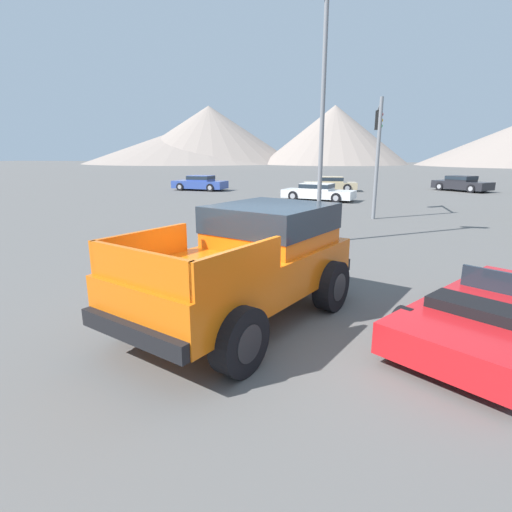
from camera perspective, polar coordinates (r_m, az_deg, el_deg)
The scene contains 10 objects.
ground_plane at distance 6.83m, azimuth 0.11°, elevation -10.38°, with size 320.00×320.00×0.00m, color #5B5956.
orange_pickup_truck at distance 7.01m, azimuth -0.58°, elevation -0.08°, with size 3.59×5.16×1.97m.
red_convertible_car at distance 7.34m, azimuth 31.20°, elevation -7.32°, with size 3.86×4.55×1.00m.
parked_car_blue at distance 33.55m, azimuth -7.99°, elevation 10.32°, with size 4.55×2.21×1.20m.
parked_car_tan at distance 33.14m, azimuth 10.59°, elevation 10.12°, with size 4.32×2.26×1.15m.
parked_car_dark at distance 36.47m, azimuth 27.31°, elevation 9.21°, with size 4.35×4.33×1.21m.
parked_car_white at distance 26.06m, azimuth 8.83°, elevation 9.07°, with size 4.77×2.66×1.09m.
traffic_light_main at distance 20.12m, azimuth 17.05°, elevation 15.95°, with size 0.38×3.14×5.25m.
street_lamp_post at distance 13.26m, azimuth 9.55°, elevation 21.25°, with size 0.90×0.24×7.47m.
distant_mountain_range at distance 132.27m, azimuth 4.49°, elevation 16.37°, with size 172.38×75.50×18.73m.
Camera 1 is at (1.50, -6.03, 2.85)m, focal length 28.00 mm.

